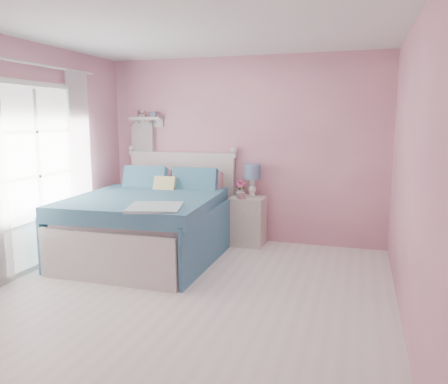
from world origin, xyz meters
The scene contains 12 objects.
floor centered at (0.00, 0.00, 0.00)m, with size 4.50×4.50×0.00m, color white.
room_shell centered at (0.00, 0.00, 1.58)m, with size 4.50×4.50×4.50m.
bed centered at (-0.93, 1.16, 0.42)m, with size 1.81×2.21×1.26m.
nightstand centered at (0.14, 2.00, 0.34)m, with size 0.46×0.46×0.67m.
table_lamp centered at (0.18, 2.07, 0.99)m, with size 0.23×0.23×0.45m.
vase centered at (0.03, 2.00, 0.74)m, with size 0.13×0.13×0.14m, color silver.
teacup centered at (0.09, 1.86, 0.71)m, with size 0.09×0.09×0.07m, color #C08194.
roses centered at (0.03, 1.99, 0.85)m, with size 0.14×0.11×0.12m.
wall_shelf centered at (-1.48, 2.19, 1.73)m, with size 0.50×0.15×0.25m.
hanging_dress centered at (-1.55, 2.18, 1.40)m, with size 0.34×0.03×0.72m, color white.
french_door centered at (-1.97, 0.40, 1.07)m, with size 0.04×1.32×2.16m.
curtain_far centered at (-1.92, 1.14, 1.18)m, with size 0.04×0.40×2.32m, color white.
Camera 1 is at (1.58, -3.76, 1.73)m, focal length 35.00 mm.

